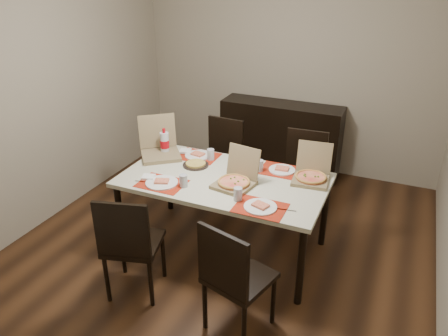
{
  "coord_description": "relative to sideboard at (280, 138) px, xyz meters",
  "views": [
    {
      "loc": [
        1.41,
        -3.24,
        2.51
      ],
      "look_at": [
        0.03,
        -0.08,
        0.85
      ],
      "focal_mm": 35.0,
      "sensor_mm": 36.0,
      "label": 1
    }
  ],
  "objects": [
    {
      "name": "ground",
      "position": [
        0.0,
        -1.78,
        -0.46
      ],
      "size": [
        3.8,
        4.0,
        0.02
      ],
      "primitive_type": "cube",
      "color": "#402513",
      "rests_on": "ground"
    },
    {
      "name": "room_walls",
      "position": [
        0.0,
        -1.35,
        1.28
      ],
      "size": [
        3.84,
        4.02,
        2.62
      ],
      "color": "gray",
      "rests_on": "ground"
    },
    {
      "name": "sideboard",
      "position": [
        0.0,
        0.0,
        0.0
      ],
      "size": [
        1.5,
        0.4,
        0.9
      ],
      "primitive_type": "cube",
      "color": "black",
      "rests_on": "ground"
    },
    {
      "name": "dining_table",
      "position": [
        0.03,
        -1.86,
        0.23
      ],
      "size": [
        1.8,
        1.0,
        0.75
      ],
      "color": "beige",
      "rests_on": "ground"
    },
    {
      "name": "chair_near_left",
      "position": [
        -0.39,
        -2.73,
        0.06
      ],
      "size": [
        0.52,
        0.52,
        0.93
      ],
      "color": "black",
      "rests_on": "ground"
    },
    {
      "name": "chair_near_right",
      "position": [
        0.5,
        -2.78,
        0.06
      ],
      "size": [
        0.52,
        0.52,
        0.93
      ],
      "color": "black",
      "rests_on": "ground"
    },
    {
      "name": "chair_far_left",
      "position": [
        -0.4,
        -0.97,
        0.06
      ],
      "size": [
        0.44,
        0.44,
        0.93
      ],
      "color": "black",
      "rests_on": "ground"
    },
    {
      "name": "chair_far_right",
      "position": [
        0.53,
        -0.97,
        0.06
      ],
      "size": [
        0.44,
        0.44,
        0.93
      ],
      "color": "black",
      "rests_on": "ground"
    },
    {
      "name": "setting_near_left",
      "position": [
        -0.39,
        -2.16,
        0.32
      ],
      "size": [
        0.47,
        0.3,
        0.11
      ],
      "color": "#B11F0B",
      "rests_on": "dining_table"
    },
    {
      "name": "setting_near_right",
      "position": [
        0.44,
        -2.2,
        0.32
      ],
      "size": [
        0.52,
        0.3,
        0.11
      ],
      "color": "#B11F0B",
      "rests_on": "dining_table"
    },
    {
      "name": "setting_far_left",
      "position": [
        -0.38,
        -1.53,
        0.32
      ],
      "size": [
        0.46,
        0.3,
        0.11
      ],
      "color": "#B11F0B",
      "rests_on": "dining_table"
    },
    {
      "name": "setting_far_right",
      "position": [
        0.41,
        -1.54,
        0.32
      ],
      "size": [
        0.48,
        0.3,
        0.11
      ],
      "color": "#B11F0B",
      "rests_on": "dining_table"
    },
    {
      "name": "napkin_loose",
      "position": [
        0.17,
        -1.97,
        0.31
      ],
      "size": [
        0.15,
        0.14,
        0.02
      ],
      "primitive_type": "cube",
      "rotation": [
        0.0,
        0.0,
        0.33
      ],
      "color": "white",
      "rests_on": "dining_table"
    },
    {
      "name": "pizza_box_center",
      "position": [
        0.17,
        -1.94,
        0.35
      ],
      "size": [
        0.36,
        0.39,
        0.31
      ],
      "color": "olive",
      "rests_on": "dining_table"
    },
    {
      "name": "pizza_box_right",
      "position": [
        0.74,
        -1.58,
        0.35
      ],
      "size": [
        0.33,
        0.37,
        0.31
      ],
      "color": "olive",
      "rests_on": "dining_table"
    },
    {
      "name": "pizza_box_left",
      "position": [
        -0.75,
        -1.65,
        0.36
      ],
      "size": [
        0.54,
        0.54,
        0.37
      ],
      "color": "olive",
      "rests_on": "dining_table"
    },
    {
      "name": "faina_plate",
      "position": [
        -0.32,
        -1.73,
        0.31
      ],
      "size": [
        0.24,
        0.24,
        0.03
      ],
      "color": "black",
      "rests_on": "dining_table"
    },
    {
      "name": "dip_bowl",
      "position": [
        0.21,
        -1.66,
        0.32
      ],
      "size": [
        0.16,
        0.16,
        0.03
      ],
      "primitive_type": "imported",
      "rotation": [
        0.0,
        0.0,
        -0.22
      ],
      "color": "white",
      "rests_on": "dining_table"
    },
    {
      "name": "soda_bottle",
      "position": [
        -0.72,
        -1.61,
        0.41
      ],
      "size": [
        0.09,
        0.09,
        0.27
      ],
      "color": "silver",
      "rests_on": "dining_table"
    }
  ]
}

